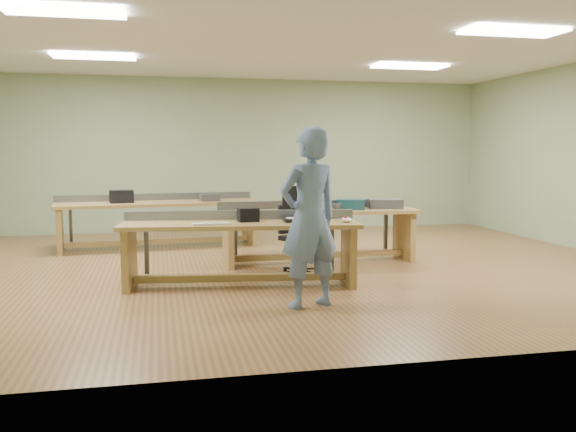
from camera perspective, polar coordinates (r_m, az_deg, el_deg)
The scene contains 21 objects.
floor at distance 8.41m, azimuth -0.79°, elevation -4.69°, with size 10.00×10.00×0.00m, color brown.
ceiling at distance 8.39m, azimuth -0.83°, elevation 15.88°, with size 10.00×10.00×0.00m, color silver.
wall_back at distance 12.21m, azimuth -4.52°, elevation 5.70°, with size 10.00×0.04×3.00m, color #8CA17A.
wall_front at distance 4.41m, azimuth 9.50°, elevation 5.11°, with size 10.00×0.04×3.00m, color #8CA17A.
fluor_panels at distance 8.38m, azimuth -0.83°, elevation 15.68°, with size 6.20×3.50×0.03m.
workbench_front at distance 7.13m, azimuth -4.47°, elevation -2.14°, with size 2.82×1.07×0.86m.
workbench_mid at distance 8.65m, azimuth 2.86°, elevation -0.69°, with size 2.81×0.81×0.86m.
workbench_back at distance 10.22m, azimuth -12.00°, elevation 0.28°, with size 3.33×1.20×0.86m.
person at distance 6.09m, azimuth 1.99°, elevation -0.20°, with size 0.66×0.43×1.81m, color #6A88AD.
laptop_base at distance 7.15m, azimuth 0.99°, elevation -0.36°, with size 0.35×0.29×0.04m, color black.
laptop_screen at distance 7.26m, azimuth 0.82°, elevation 1.77°, with size 0.35×0.02×0.28m, color black.
keyboard at distance 6.86m, azimuth -7.20°, elevation -0.74°, with size 0.42×0.14×0.02m, color beige.
trackball_mouse at distance 7.11m, azimuth 5.51°, elevation -0.34°, with size 0.12×0.14×0.06m, color white.
camera_bag at distance 7.13m, azimuth -3.74°, elevation 0.10°, with size 0.23×0.15×0.16m, color black.
task_chair at distance 7.92m, azimuth 0.97°, elevation -3.01°, with size 0.62×0.62×0.87m.
parts_bin_teal at distance 8.76m, azimuth 5.86°, elevation 1.12°, with size 0.40×0.30×0.14m, color #13383E.
parts_bin_grey at distance 8.95m, azimuth 9.09°, elevation 1.15°, with size 0.48×0.31×0.13m, color #313133.
mug at distance 8.60m, azimuth 4.57°, elevation 0.90°, with size 0.12×0.12×0.10m, color #313133.
drinks_can at distance 8.60m, azimuth 3.40°, elevation 0.98°, with size 0.07×0.07×0.12m, color silver.
storage_box_back at distance 10.12m, azimuth -15.31°, elevation 1.77°, with size 0.35×0.25×0.20m, color black.
tray_back at distance 10.17m, azimuth -7.35°, elevation 1.73°, with size 0.30×0.22×0.12m, color #313133.
Camera 1 is at (-1.63, -8.10, 1.56)m, focal length 38.00 mm.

